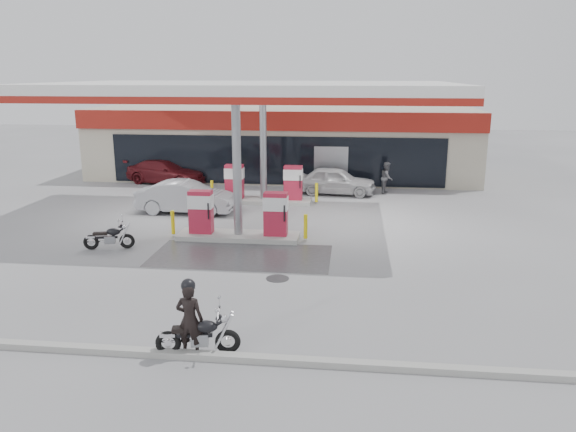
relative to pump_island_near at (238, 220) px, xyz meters
name	(u,v)px	position (x,y,z in m)	size (l,w,h in m)	color
ground	(227,255)	(0.00, -2.00, -0.71)	(90.00, 90.00, 0.00)	gray
wet_patch	(241,256)	(0.50, -2.00, -0.71)	(6.00, 3.00, 0.00)	#4C4C4F
drain_cover	(277,278)	(2.00, -4.00, -0.71)	(0.70, 0.70, 0.01)	#38383A
kerb	(156,353)	(0.00, -9.00, -0.64)	(28.00, 0.25, 0.15)	gray
store_building	(284,140)	(0.01, 13.94, 1.30)	(22.00, 8.22, 4.00)	#B4AB97
canopy	(251,91)	(0.00, 3.00, 4.56)	(16.00, 10.02, 5.51)	silver
pump_island_near	(238,220)	(0.00, 0.00, 0.00)	(5.14, 1.30, 1.78)	#9E9E99
pump_island_far	(264,188)	(0.00, 6.00, 0.00)	(5.14, 1.30, 1.78)	#9E9E99
main_motorcycle	(199,336)	(0.93, -8.79, -0.29)	(1.85, 0.71, 0.96)	black
biker_main	(190,319)	(0.74, -8.83, 0.12)	(0.60, 0.40, 1.66)	black
parked_motorcycle	(110,238)	(-4.20, -1.78, -0.31)	(1.74, 0.69, 0.90)	black
sedan_white	(336,181)	(3.31, 8.27, -0.02)	(1.62, 4.03, 1.37)	silver
attendant	(387,178)	(5.89, 8.80, 0.09)	(0.78, 0.61, 1.60)	#535358
hatchback_silver	(186,197)	(-3.05, 3.60, -0.01)	(1.49, 4.28, 1.41)	#9C9DA3
parked_car_left	(166,172)	(-6.10, 10.00, -0.04)	(1.87, 4.59, 1.33)	#541217
parked_car_right	(437,172)	(8.86, 12.00, -0.11)	(1.99, 4.32, 1.20)	black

